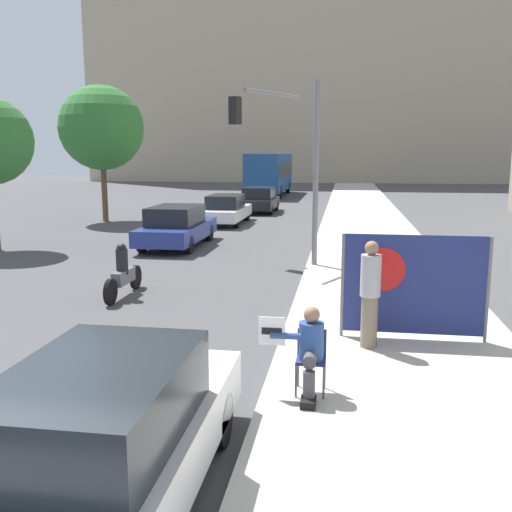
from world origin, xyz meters
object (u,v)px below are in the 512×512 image
at_px(jogger_on_sidewalk, 370,293).
at_px(car_on_road_distant, 259,200).
at_px(car_on_road_midblock, 226,209).
at_px(seated_protester, 309,349).
at_px(street_tree_midblock, 101,128).
at_px(car_on_road_nearest, 177,226).
at_px(city_bus_on_road, 270,172).
at_px(parked_car_curbside, 106,441).
at_px(protest_banner, 413,285).
at_px(traffic_light_pole, 283,142).
at_px(motorcycle_on_road, 123,274).

height_order(jogger_on_sidewalk, car_on_road_distant, jogger_on_sidewalk).
bearing_deg(jogger_on_sidewalk, car_on_road_midblock, -46.53).
height_order(seated_protester, street_tree_midblock, street_tree_midblock).
distance_m(jogger_on_sidewalk, car_on_road_nearest, 12.40).
xyz_separation_m(city_bus_on_road, street_tree_midblock, (-5.88, -18.81, 2.68)).
distance_m(parked_car_curbside, car_on_road_nearest, 15.87).
bearing_deg(street_tree_midblock, protest_banner, -52.55).
height_order(car_on_road_midblock, street_tree_midblock, street_tree_midblock).
bearing_deg(traffic_light_pole, car_on_road_nearest, 145.55).
height_order(parked_car_curbside, city_bus_on_road, city_bus_on_road).
xyz_separation_m(parked_car_curbside, car_on_road_nearest, (-3.92, 15.38, -0.01)).
bearing_deg(car_on_road_distant, parked_car_curbside, -84.38).
relative_size(car_on_road_distant, motorcycle_on_road, 1.90).
relative_size(car_on_road_nearest, street_tree_midblock, 0.72).
bearing_deg(city_bus_on_road, seated_protester, -81.75).
bearing_deg(motorcycle_on_road, car_on_road_distant, 89.16).
xyz_separation_m(city_bus_on_road, motorcycle_on_road, (0.85, -33.30, -1.36)).
distance_m(traffic_light_pole, motorcycle_on_road, 6.43).
bearing_deg(city_bus_on_road, car_on_road_distant, -85.15).
bearing_deg(car_on_road_distant, seated_protester, -79.96).
bearing_deg(city_bus_on_road, car_on_road_midblock, -88.88).
relative_size(seated_protester, jogger_on_sidewalk, 0.67).
bearing_deg(car_on_road_distant, car_on_road_nearest, -95.36).
bearing_deg(car_on_road_nearest, street_tree_midblock, 129.44).
height_order(protest_banner, parked_car_curbside, protest_banner).
xyz_separation_m(protest_banner, car_on_road_nearest, (-7.26, 10.00, -0.37)).
distance_m(traffic_light_pole, car_on_road_nearest, 5.87).
bearing_deg(car_on_road_midblock, jogger_on_sidewalk, -70.75).
height_order(traffic_light_pole, motorcycle_on_road, traffic_light_pole).
distance_m(protest_banner, city_bus_on_road, 36.64).
distance_m(car_on_road_distant, motorcycle_on_road, 19.88).
height_order(car_on_road_nearest, car_on_road_distant, car_on_road_nearest).
distance_m(seated_protester, motorcycle_on_road, 7.09).
height_order(car_on_road_nearest, city_bus_on_road, city_bus_on_road).
bearing_deg(street_tree_midblock, traffic_light_pole, -44.86).
relative_size(car_on_road_midblock, city_bus_on_road, 0.45).
bearing_deg(car_on_road_nearest, motorcycle_on_road, -83.21).
xyz_separation_m(jogger_on_sidewalk, car_on_road_nearest, (-6.50, 10.55, -0.33)).
bearing_deg(traffic_light_pole, motorcycle_on_road, -126.08).
distance_m(city_bus_on_road, street_tree_midblock, 19.88).
xyz_separation_m(parked_car_curbside, street_tree_midblock, (-9.76, 22.48, 3.84)).
relative_size(protest_banner, street_tree_midblock, 0.38).
bearing_deg(street_tree_midblock, parked_car_curbside, -66.53).
bearing_deg(jogger_on_sidewalk, city_bus_on_road, -55.72).
xyz_separation_m(seated_protester, car_on_road_midblock, (-5.22, 19.56, -0.08)).
bearing_deg(jogger_on_sidewalk, seated_protester, 91.44).
bearing_deg(jogger_on_sidewalk, traffic_light_pole, -48.92).
xyz_separation_m(jogger_on_sidewalk, protest_banner, (0.75, 0.55, 0.05)).
bearing_deg(car_on_road_nearest, city_bus_on_road, 89.92).
bearing_deg(seated_protester, motorcycle_on_road, 122.45).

